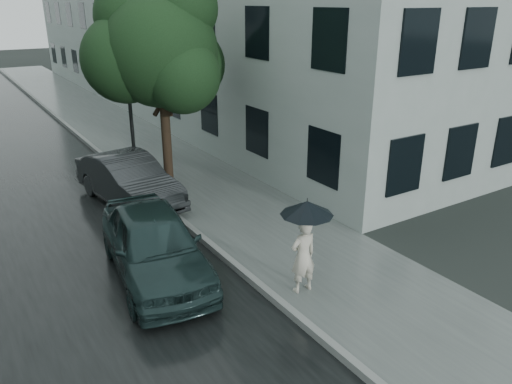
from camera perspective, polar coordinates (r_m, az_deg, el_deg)
ground at (r=10.71m, az=9.81°, el=-10.25°), size 120.00×120.00×0.00m
sidewalk at (r=20.51m, az=-12.59°, el=5.03°), size 3.50×60.00×0.01m
kerb_near at (r=19.98m, az=-17.51°, el=4.33°), size 0.15×60.00×0.15m
building_near at (r=28.69m, az=-8.68°, el=18.89°), size 7.02×36.00×9.00m
pedestrian at (r=9.98m, az=5.40°, el=-7.29°), size 0.58×0.39×1.56m
umbrella at (r=9.55m, az=5.85°, el=-1.83°), size 1.33×1.33×1.07m
street_tree at (r=15.29m, az=-11.06°, el=15.86°), size 4.32×3.93×6.32m
lamp_post at (r=16.64m, az=-14.90°, el=11.16°), size 0.84×0.37×4.94m
car_near at (r=10.71m, az=-11.55°, el=-5.82°), size 2.32×4.53×1.48m
car_far at (r=14.75m, az=-14.36°, el=1.37°), size 2.03×4.37×1.39m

